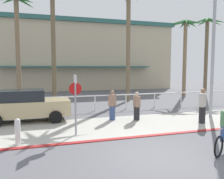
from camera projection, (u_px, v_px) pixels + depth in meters
The scene contains 17 objects.
ground_plane at pixel (90, 107), 16.82m from camera, with size 80.00×80.00×0.00m, color #5B5B60.
sidewalk_strip at pixel (115, 126), 11.31m from camera, with size 44.00×4.00×0.02m, color #ADAAA0.
curb_paint at pixel (130, 137), 9.41m from camera, with size 44.00×0.24×0.03m, color maroon.
building_backdrop at pixel (74, 56), 32.63m from camera, with size 26.23×10.83×8.93m.
rail_fence at pixel (95, 98), 15.32m from camera, with size 26.58×0.08×1.04m.
stop_sign_bike_lane at pixel (75, 96), 9.62m from camera, with size 0.52×0.56×2.56m.
bollard_3 at pixel (18, 131), 8.47m from camera, with size 0.20×0.20×1.00m.
streetlight_curb at pixel (216, 42), 12.93m from camera, with size 0.24×2.54×7.50m.
palm_tree_1 at pixel (17, 23), 17.71m from camera, with size 3.06×3.33×8.39m.
palm_tree_2 at pixel (53, 19), 18.18m from camera, with size 3.48×3.27×9.46m.
palm_tree_3 at pixel (128, 18), 19.27m from camera, with size 3.57×3.29×9.22m.
palm_tree_4 at pixel (185, 38), 22.76m from camera, with size 3.18×3.06×7.58m.
palm_tree_5 at pixel (207, 37), 23.47m from camera, with size 3.31×3.05×7.93m.
car_tan_1 at pixel (26, 105), 12.19m from camera, with size 4.40×2.02×1.69m.
pedestrian_0 at pixel (202, 107), 11.78m from camera, with size 0.48×0.45×1.81m.
pedestrian_1 at pixel (137, 107), 12.50m from camera, with size 0.33×0.41×1.57m.
pedestrian_2 at pixel (112, 106), 12.51m from camera, with size 0.47×0.45×1.65m.
Camera 1 is at (-3.43, -6.35, 2.84)m, focal length 37.01 mm.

